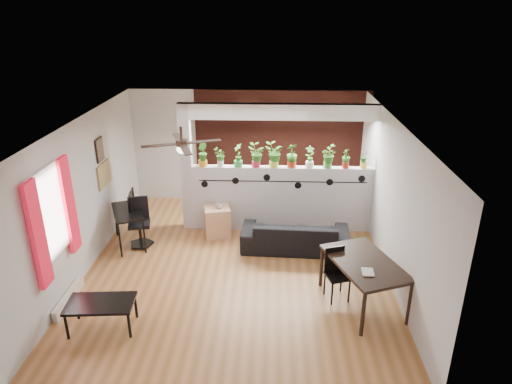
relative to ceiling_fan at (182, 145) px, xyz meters
name	(u,v)px	position (x,y,z in m)	size (l,w,h in m)	color
room_shell	(236,199)	(0.80, 0.30, -1.01)	(6.30, 7.10, 2.90)	#945E30
partition_wall	(282,198)	(1.60, 1.80, -1.64)	(3.60, 0.18, 1.35)	#BCBCC1
ceiling_header	(284,112)	(1.60, 1.80, 0.14)	(3.60, 0.18, 0.30)	white
pier_column	(187,168)	(-0.31, 1.80, -1.01)	(0.22, 0.20, 2.60)	#BCBCC1
brick_panel	(282,148)	(1.60, 3.27, -1.01)	(3.90, 0.05, 2.60)	#9B3A2D
vine_decal	(282,181)	(1.60, 1.70, -1.23)	(3.31, 0.01, 0.30)	black
window_assembly	(52,215)	(-1.76, -0.90, -0.81)	(0.09, 1.30, 1.55)	white
baseboard_heater	(69,298)	(-1.74, -0.90, -2.22)	(0.08, 1.00, 0.18)	silver
corkboard	(104,174)	(-1.78, 1.25, -0.96)	(0.03, 0.60, 0.45)	#997D4A
framed_art	(100,150)	(-1.78, 1.20, -0.46)	(0.03, 0.34, 0.44)	#8C7259
ceiling_fan	(182,145)	(0.00, 0.00, 0.00)	(1.19, 1.19, 0.43)	black
potted_plant_0	(202,154)	(0.02, 1.80, -0.72)	(0.30, 0.32, 0.47)	orange
potted_plant_1	(220,157)	(0.37, 1.80, -0.77)	(0.21, 0.23, 0.37)	silver
potted_plant_2	(238,155)	(0.72, 1.80, -0.72)	(0.27, 0.30, 0.47)	green
potted_plant_3	(256,155)	(1.07, 1.80, -0.72)	(0.26, 0.22, 0.46)	#BB1E42
potted_plant_4	(274,154)	(1.42, 1.80, -0.71)	(0.28, 0.24, 0.49)	#D6DA4C
potted_plant_5	(292,155)	(1.78, 1.80, -0.71)	(0.32, 0.30, 0.47)	red
potted_plant_6	(310,156)	(2.13, 1.80, -0.74)	(0.26, 0.23, 0.43)	white
potted_plant_7	(328,156)	(2.48, 1.80, -0.73)	(0.22, 0.26, 0.45)	#4C9636
potted_plant_8	(346,158)	(2.83, 1.80, -0.76)	(0.22, 0.24, 0.39)	red
potted_plant_9	(364,159)	(3.18, 1.80, -0.77)	(0.23, 0.22, 0.37)	#E8D952
sofa	(295,235)	(1.85, 0.97, -2.03)	(1.91, 0.75, 0.56)	black
cube_shelf	(217,221)	(0.32, 1.45, -2.01)	(0.49, 0.44, 0.60)	tan
cup	(219,205)	(0.37, 1.45, -1.66)	(0.13, 0.13, 0.10)	gray
computer_desk	(128,214)	(-1.33, 1.02, -1.67)	(0.86, 1.11, 0.72)	black
monitor	(129,203)	(-1.33, 1.17, -1.51)	(0.05, 0.30, 0.17)	black
office_chair	(140,225)	(-1.12, 1.01, -1.90)	(0.49, 0.49, 0.93)	black
dining_table	(364,266)	(2.81, -0.74, -1.64)	(1.27, 1.59, 0.75)	black
book	(362,272)	(2.71, -1.04, -1.55)	(0.17, 0.22, 0.02)	gray
folding_chair	(336,268)	(2.42, -0.54, -1.81)	(0.43, 0.43, 0.85)	black
coffee_table	(101,305)	(-1.00, -1.46, -1.92)	(0.98, 0.59, 0.44)	black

